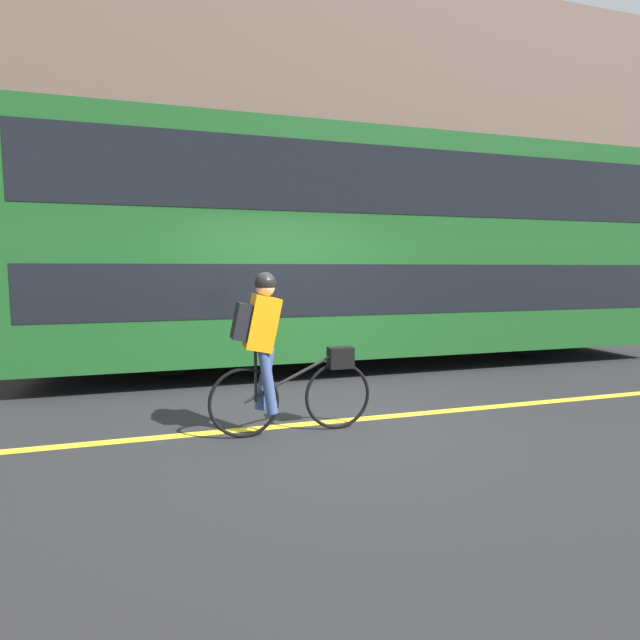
# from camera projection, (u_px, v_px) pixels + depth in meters

# --- Properties ---
(ground_plane) EXTENTS (80.00, 80.00, 0.00)m
(ground_plane) POSITION_uv_depth(u_px,v_px,m) (323.00, 420.00, 5.60)
(ground_plane) COLOR #232326
(road_center_line) EXTENTS (50.00, 0.14, 0.01)m
(road_center_line) POSITION_uv_depth(u_px,v_px,m) (326.00, 422.00, 5.52)
(road_center_line) COLOR yellow
(road_center_line) RESTS_ON ground_plane
(sidewalk_curb) EXTENTS (60.00, 1.95, 0.16)m
(sidewalk_curb) POSITION_uv_depth(u_px,v_px,m) (246.00, 341.00, 11.29)
(sidewalk_curb) COLOR gray
(sidewalk_curb) RESTS_ON ground_plane
(building_facade) EXTENTS (60.00, 0.30, 9.16)m
(building_facade) POSITION_uv_depth(u_px,v_px,m) (236.00, 148.00, 11.90)
(building_facade) COLOR brown
(building_facade) RESTS_ON ground_plane
(bus) EXTENTS (10.90, 2.60, 3.83)m
(bus) POSITION_uv_depth(u_px,v_px,m) (366.00, 244.00, 8.80)
(bus) COLOR black
(bus) RESTS_ON ground_plane
(cyclist_on_bike) EXTENTS (1.71, 0.32, 1.66)m
(cyclist_on_bike) POSITION_uv_depth(u_px,v_px,m) (275.00, 349.00, 5.03)
(cyclist_on_bike) COLOR black
(cyclist_on_bike) RESTS_ON ground_plane
(trash_bin) EXTENTS (0.54, 0.54, 0.90)m
(trash_bin) POSITION_uv_depth(u_px,v_px,m) (181.00, 320.00, 10.74)
(trash_bin) COLOR #262628
(trash_bin) RESTS_ON sidewalk_curb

